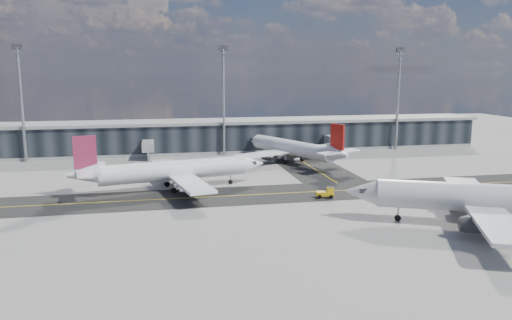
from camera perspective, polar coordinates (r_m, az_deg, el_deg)
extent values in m
plane|color=gray|center=(88.63, 0.57, -4.60)|extent=(300.00, 300.00, 0.00)
cube|color=black|center=(92.42, 0.05, -3.97)|extent=(180.00, 14.00, 0.02)
cube|color=black|center=(126.13, 5.29, -0.14)|extent=(14.00, 50.00, 0.02)
cube|color=yellow|center=(92.42, 0.05, -3.96)|extent=(180.00, 0.25, 0.01)
cube|color=yellow|center=(126.12, 5.29, -0.13)|extent=(0.25, 50.00, 0.01)
cube|color=black|center=(141.17, -4.05, 2.64)|extent=(150.00, 12.00, 8.00)
cube|color=gray|center=(140.65, -4.07, 4.41)|extent=(152.00, 13.00, 0.80)
cube|color=gray|center=(141.70, -4.03, 1.20)|extent=(150.00, 12.20, 0.80)
cube|color=gray|center=(132.22, -12.23, 1.69)|extent=(3.00, 10.00, 2.40)
cylinder|color=gray|center=(127.65, -12.22, 0.34)|extent=(0.60, 0.60, 2.40)
cube|color=gray|center=(140.56, 8.61, 2.31)|extent=(3.00, 10.00, 2.40)
cylinder|color=gray|center=(136.27, 9.30, 1.06)|extent=(0.60, 0.60, 2.40)
cylinder|color=gray|center=(135.96, -25.20, 5.63)|extent=(0.70, 0.70, 28.00)
cube|color=#2D2D30|center=(135.78, -25.66, 11.60)|extent=(2.50, 0.50, 1.40)
cylinder|color=gray|center=(133.26, -3.72, 6.51)|extent=(0.70, 0.70, 28.00)
cube|color=#2D2D30|center=(133.08, -3.79, 12.62)|extent=(2.50, 0.50, 1.40)
cylinder|color=gray|center=(148.44, 15.91, 6.53)|extent=(0.70, 0.70, 28.00)
cube|color=#2D2D30|center=(148.27, 16.19, 12.01)|extent=(2.50, 0.50, 1.40)
cylinder|color=white|center=(96.78, -9.29, -1.16)|extent=(28.59, 9.39, 3.79)
cone|color=white|center=(101.66, -0.44, -0.47)|extent=(5.40, 4.66, 3.79)
cone|color=white|center=(94.28, -19.12, -1.55)|extent=(6.32, 4.85, 3.79)
cube|color=white|center=(97.19, -8.73, -1.66)|extent=(11.08, 32.49, 0.47)
cylinder|color=#2D2D30|center=(103.03, -8.98, -1.58)|extent=(4.33, 2.93, 2.18)
cylinder|color=#2D2D30|center=(92.29, -7.27, -2.93)|extent=(4.33, 2.93, 2.18)
cube|color=silver|center=(102.87, -8.99, -1.17)|extent=(1.93, 0.75, 0.76)
cube|color=silver|center=(92.12, -7.28, -2.47)|extent=(1.93, 0.75, 0.76)
cube|color=#6E1F4C|center=(93.61, -18.98, 0.85)|extent=(3.98, 1.21, 5.87)
cube|color=white|center=(94.17, -19.14, -1.21)|extent=(4.87, 11.66, 0.33)
cube|color=#2D2D30|center=(101.42, -0.69, -0.28)|extent=(2.27, 2.42, 0.66)
cylinder|color=gray|center=(100.52, -2.94, -2.15)|extent=(0.27, 0.27, 1.89)
cylinder|color=black|center=(100.68, -2.93, -2.54)|extent=(0.90, 0.50, 0.85)
cylinder|color=black|center=(99.97, -10.15, -2.73)|extent=(1.12, 0.67, 1.04)
cylinder|color=black|center=(94.58, -9.38, -3.46)|extent=(1.12, 0.67, 1.04)
cylinder|color=white|center=(123.97, 4.08, 1.42)|extent=(14.87, 26.73, 3.69)
cone|color=white|center=(136.23, -0.17, 2.25)|extent=(5.28, 5.73, 3.69)
cone|color=white|center=(112.16, 9.39, 0.65)|extent=(5.66, 6.57, 3.69)
cube|color=white|center=(124.82, 3.80, 1.06)|extent=(30.47, 17.24, 0.46)
cylinder|color=#2D2D30|center=(122.29, 1.52, 0.40)|extent=(3.54, 4.41, 2.12)
cylinder|color=#2D2D30|center=(129.23, 5.43, 0.90)|extent=(3.54, 4.41, 2.12)
cube|color=silver|center=(122.16, 1.52, 0.74)|extent=(1.10, 1.83, 0.74)
cube|color=silver|center=(129.11, 5.43, 1.22)|extent=(1.10, 1.83, 0.74)
cube|color=#A5100B|center=(111.90, 9.28, 2.64)|extent=(1.99, 3.70, 5.72)
cube|color=white|center=(112.07, 9.40, 0.93)|extent=(11.15, 6.96, 0.32)
cube|color=#2D2D30|center=(135.81, -0.05, 2.39)|extent=(2.62, 2.52, 0.65)
cylinder|color=gray|center=(132.95, 1.00, 0.92)|extent=(0.29, 0.29, 1.85)
cylinder|color=black|center=(133.06, 1.00, 0.63)|extent=(0.64, 0.89, 0.83)
cylinder|color=black|center=(122.06, 3.34, -0.23)|extent=(0.84, 1.12, 1.02)
cylinder|color=black|center=(125.59, 5.30, 0.05)|extent=(0.84, 1.12, 1.02)
cylinder|color=silver|center=(80.64, 25.15, -3.99)|extent=(31.02, 16.67, 4.26)
cone|color=silver|center=(78.47, 12.14, -3.60)|extent=(6.59, 6.04, 4.26)
cube|color=silver|center=(80.65, 24.35, -4.71)|extent=(19.34, 35.36, 0.53)
cylinder|color=#2D2D30|center=(74.71, 24.49, -6.80)|extent=(5.08, 4.03, 2.45)
cylinder|color=#2D2D30|center=(86.79, 22.73, -4.37)|extent=(5.08, 4.03, 2.45)
cube|color=silver|center=(74.48, 24.54, -6.18)|extent=(2.12, 1.24, 0.85)
cube|color=silver|center=(86.59, 22.77, -3.82)|extent=(2.12, 1.24, 0.85)
cube|color=#2D2D30|center=(78.38, 12.54, -3.31)|extent=(2.89, 3.00, 0.75)
cylinder|color=gray|center=(79.44, 15.92, -5.82)|extent=(0.34, 0.34, 2.13)
cylinder|color=black|center=(79.66, 15.89, -6.38)|extent=(1.03, 0.72, 0.96)
cylinder|color=black|center=(78.84, 26.21, -7.16)|extent=(1.29, 0.96, 1.17)
cylinder|color=black|center=(84.80, 25.19, -5.89)|extent=(1.29, 0.96, 1.17)
cube|color=#E8B30C|center=(90.84, 7.88, -3.82)|extent=(3.36, 2.06, 0.73)
cube|color=#E8B30C|center=(90.81, 8.48, -3.40)|extent=(1.40, 1.56, 0.94)
cube|color=black|center=(90.72, 8.48, -3.18)|extent=(1.29, 1.49, 0.26)
cylinder|color=black|center=(91.74, 8.46, -3.96)|extent=(0.77, 0.40, 0.73)
cylinder|color=black|center=(90.44, 8.59, -4.18)|extent=(0.77, 0.40, 0.73)
cylinder|color=black|center=(91.47, 7.17, -3.97)|extent=(0.77, 0.40, 0.73)
cylinder|color=black|center=(90.16, 7.27, -4.19)|extent=(0.77, 0.40, 0.73)
imported|color=white|center=(126.98, 4.02, 0.30)|extent=(4.76, 6.06, 1.53)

